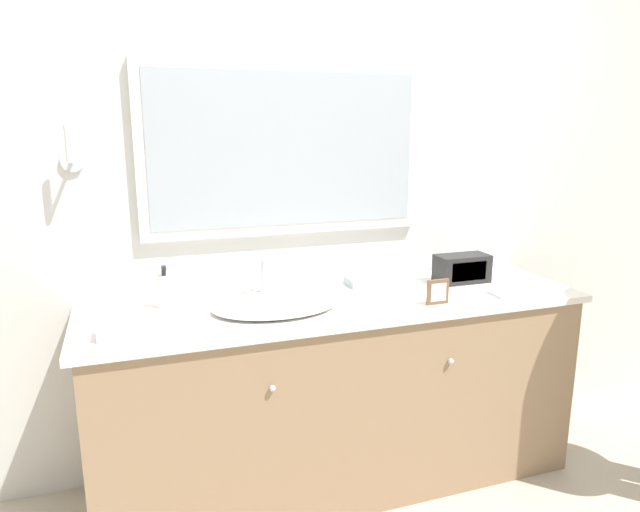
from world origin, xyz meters
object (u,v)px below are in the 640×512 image
(sink_basin, at_px, (275,304))
(soap_bottle, at_px, (165,291))
(appliance_box, at_px, (462,268))
(picture_frame, at_px, (438,292))

(sink_basin, relative_size, soap_bottle, 2.89)
(soap_bottle, height_order, appliance_box, soap_bottle)
(sink_basin, distance_m, picture_frame, 0.68)
(appliance_box, bearing_deg, picture_frame, -137.11)
(soap_bottle, relative_size, appliance_box, 0.71)
(picture_frame, bearing_deg, sink_basin, 165.65)
(sink_basin, bearing_deg, soap_bottle, 159.90)
(sink_basin, distance_m, appliance_box, 0.95)
(soap_bottle, relative_size, picture_frame, 1.67)
(soap_bottle, bearing_deg, picture_frame, -16.64)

